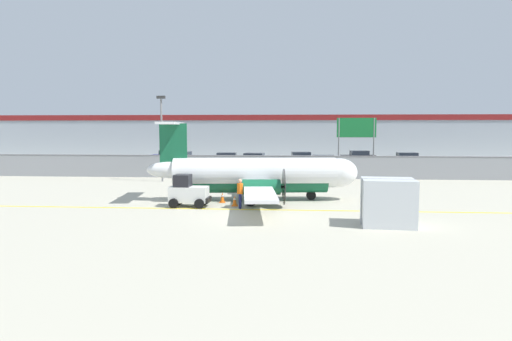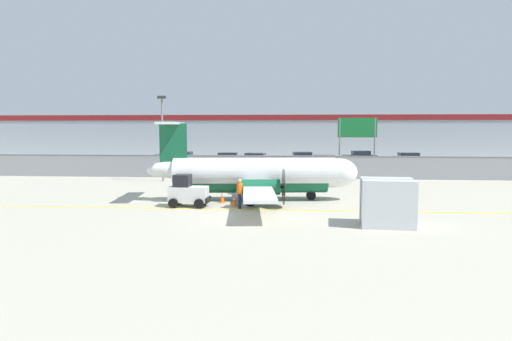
% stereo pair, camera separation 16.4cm
% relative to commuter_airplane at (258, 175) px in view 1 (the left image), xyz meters
% --- Properties ---
extents(ground_plane, '(140.00, 140.00, 0.01)m').
position_rel_commuter_airplane_xyz_m(ground_plane, '(0.15, -3.36, -1.60)').
color(ground_plane, '#B2AD99').
extents(perimeter_fence, '(98.00, 0.10, 2.10)m').
position_rel_commuter_airplane_xyz_m(perimeter_fence, '(0.15, 12.64, -0.49)').
color(perimeter_fence, gray).
rests_on(perimeter_fence, ground).
extents(parking_lot_strip, '(98.00, 17.00, 0.12)m').
position_rel_commuter_airplane_xyz_m(parking_lot_strip, '(0.15, 24.14, -1.54)').
color(parking_lot_strip, '#38383A').
rests_on(parking_lot_strip, ground).
extents(background_building, '(91.00, 8.10, 6.50)m').
position_rel_commuter_airplane_xyz_m(background_building, '(0.15, 42.63, 1.66)').
color(background_building, '#A8B2BC').
rests_on(background_building, ground).
extents(commuter_airplane, '(13.37, 16.08, 4.92)m').
position_rel_commuter_airplane_xyz_m(commuter_airplane, '(0.00, 0.00, 0.00)').
color(commuter_airplane, white).
rests_on(commuter_airplane, ground).
extents(baggage_tug, '(2.36, 1.44, 1.88)m').
position_rel_commuter_airplane_xyz_m(baggage_tug, '(-3.91, -2.69, -0.75)').
color(baggage_tug, silver).
rests_on(baggage_tug, ground).
extents(ground_crew_worker, '(0.36, 0.54, 1.70)m').
position_rel_commuter_airplane_xyz_m(ground_crew_worker, '(-0.82, -3.09, -0.65)').
color(ground_crew_worker, '#191E4C').
rests_on(ground_crew_worker, ground).
extents(cargo_container, '(2.54, 2.17, 2.20)m').
position_rel_commuter_airplane_xyz_m(cargo_container, '(6.59, -7.03, -0.50)').
color(cargo_container, silver).
rests_on(cargo_container, ground).
extents(traffic_cone_near_left, '(0.36, 0.36, 0.64)m').
position_rel_commuter_airplane_xyz_m(traffic_cone_near_left, '(-1.23, -2.26, -1.29)').
color(traffic_cone_near_left, orange).
rests_on(traffic_cone_near_left, ground).
extents(traffic_cone_near_right, '(0.36, 0.36, 0.64)m').
position_rel_commuter_airplane_xyz_m(traffic_cone_near_right, '(-5.57, 2.28, -1.29)').
color(traffic_cone_near_right, orange).
rests_on(traffic_cone_near_right, ground).
extents(traffic_cone_far_left, '(0.36, 0.36, 0.64)m').
position_rel_commuter_airplane_xyz_m(traffic_cone_far_left, '(-2.15, -1.08, -1.29)').
color(traffic_cone_far_left, orange).
rests_on(traffic_cone_far_left, ground).
extents(parked_car_0, '(4.32, 2.26, 1.58)m').
position_rel_commuter_airplane_xyz_m(parked_car_0, '(-13.80, 29.17, -0.71)').
color(parked_car_0, navy).
rests_on(parked_car_0, parking_lot_strip).
extents(parked_car_1, '(4.37, 2.39, 1.58)m').
position_rel_commuter_airplane_xyz_m(parked_car_1, '(-11.46, 26.19, -0.71)').
color(parked_car_1, gray).
rests_on(parked_car_1, parking_lot_strip).
extents(parked_car_2, '(4.25, 2.11, 1.58)m').
position_rel_commuter_airplane_xyz_m(parked_car_2, '(-5.37, 24.32, -0.71)').
color(parked_car_2, '#B28C19').
rests_on(parked_car_2, parking_lot_strip).
extents(parked_car_3, '(4.39, 2.44, 1.58)m').
position_rel_commuter_airplane_xyz_m(parked_car_3, '(-2.07, 23.53, -0.71)').
color(parked_car_3, silver).
rests_on(parked_car_3, parking_lot_strip).
extents(parked_car_4, '(4.37, 2.39, 1.58)m').
position_rel_commuter_airplane_xyz_m(parked_car_4, '(3.12, 26.35, -0.71)').
color(parked_car_4, slate).
rests_on(parked_car_4, parking_lot_strip).
extents(parked_car_5, '(4.39, 2.45, 1.58)m').
position_rel_commuter_airplane_xyz_m(parked_car_5, '(5.54, 20.21, -0.71)').
color(parked_car_5, '#B28C19').
rests_on(parked_car_5, parking_lot_strip).
extents(parked_car_6, '(4.34, 2.31, 1.58)m').
position_rel_commuter_airplane_xyz_m(parked_car_6, '(10.58, 30.09, -0.71)').
color(parked_car_6, black).
rests_on(parked_car_6, parking_lot_strip).
extents(parked_car_7, '(4.25, 2.10, 1.58)m').
position_rel_commuter_airplane_xyz_m(parked_car_7, '(15.71, 25.96, -0.71)').
color(parked_car_7, '#B28C19').
rests_on(parked_car_7, parking_lot_strip).
extents(apron_light_pole, '(0.70, 0.30, 7.27)m').
position_rel_commuter_airplane_xyz_m(apron_light_pole, '(-8.93, 9.53, 2.70)').
color(apron_light_pole, slate).
rests_on(apron_light_pole, ground).
extents(highway_sign, '(3.60, 0.14, 5.50)m').
position_rel_commuter_airplane_xyz_m(highway_sign, '(8.06, 14.33, 2.54)').
color(highway_sign, slate).
rests_on(highway_sign, ground).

